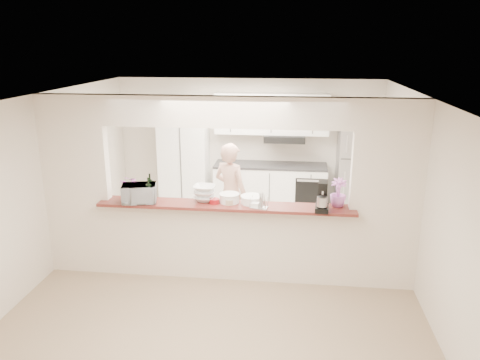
% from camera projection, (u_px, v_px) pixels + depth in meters
% --- Properties ---
extents(floor, '(6.00, 6.00, 0.00)m').
position_uv_depth(floor, '(227.00, 277.00, 6.51)').
color(floor, tan).
rests_on(floor, ground).
extents(tile_overlay, '(5.00, 2.90, 0.01)m').
position_uv_depth(tile_overlay, '(240.00, 233.00, 7.99)').
color(tile_overlay, beige).
rests_on(tile_overlay, floor).
extents(partition, '(5.00, 0.15, 2.50)m').
position_uv_depth(partition, '(226.00, 175.00, 6.09)').
color(partition, silver).
rests_on(partition, floor).
extents(bar_counter, '(3.40, 0.38, 1.09)m').
position_uv_depth(bar_counter, '(226.00, 239.00, 6.35)').
color(bar_counter, silver).
rests_on(bar_counter, floor).
extents(kitchen_cabinets, '(3.15, 0.62, 2.25)m').
position_uv_depth(kitchen_cabinets, '(237.00, 161.00, 8.85)').
color(kitchen_cabinets, white).
rests_on(kitchen_cabinets, floor).
extents(refrigerator, '(0.75, 0.70, 1.70)m').
position_uv_depth(refrigerator, '(357.00, 172.00, 8.57)').
color(refrigerator, '#9E9EA2').
rests_on(refrigerator, floor).
extents(flower_left, '(0.36, 0.33, 0.33)m').
position_uv_depth(flower_left, '(132.00, 187.00, 6.35)').
color(flower_left, '#CA6BAF').
rests_on(flower_left, bar_counter).
extents(wine_bottle_a, '(0.07, 0.07, 0.35)m').
position_uv_depth(wine_bottle_a, '(150.00, 189.00, 6.35)').
color(wine_bottle_a, black).
rests_on(wine_bottle_a, bar_counter).
extents(wine_bottle_b, '(0.07, 0.07, 0.36)m').
position_uv_depth(wine_bottle_b, '(149.00, 194.00, 6.13)').
color(wine_bottle_b, black).
rests_on(wine_bottle_b, bar_counter).
extents(toaster_oven, '(0.50, 0.40, 0.25)m').
position_uv_depth(toaster_oven, '(139.00, 193.00, 6.20)').
color(toaster_oven, '#B9B9BE').
rests_on(toaster_oven, bar_counter).
extents(serving_bowls, '(0.30, 0.30, 0.21)m').
position_uv_depth(serving_bowls, '(204.00, 193.00, 6.26)').
color(serving_bowls, white).
rests_on(serving_bowls, bar_counter).
extents(plate_stack_a, '(0.27, 0.27, 0.12)m').
position_uv_depth(plate_stack_a, '(229.00, 198.00, 6.21)').
color(plate_stack_a, white).
rests_on(plate_stack_a, bar_counter).
extents(plate_stack_b, '(0.30, 0.30, 0.10)m').
position_uv_depth(plate_stack_b, '(252.00, 200.00, 6.18)').
color(plate_stack_b, white).
rests_on(plate_stack_b, bar_counter).
extents(red_bowl, '(0.13, 0.13, 0.06)m').
position_uv_depth(red_bowl, '(214.00, 201.00, 6.18)').
color(red_bowl, maroon).
rests_on(red_bowl, bar_counter).
extents(tan_bowl, '(0.15, 0.15, 0.07)m').
position_uv_depth(tan_bowl, '(229.00, 201.00, 6.16)').
color(tan_bowl, tan).
rests_on(tan_bowl, bar_counter).
extents(utensil_caddy, '(0.25, 0.17, 0.21)m').
position_uv_depth(utensil_caddy, '(259.00, 202.00, 5.99)').
color(utensil_caddy, silver).
rests_on(utensil_caddy, bar_counter).
extents(stand_mixer, '(0.19, 0.28, 0.39)m').
position_uv_depth(stand_mixer, '(322.00, 197.00, 5.89)').
color(stand_mixer, black).
rests_on(stand_mixer, bar_counter).
extents(flower_right, '(0.22, 0.22, 0.37)m').
position_uv_depth(flower_right, '(338.00, 192.00, 6.04)').
color(flower_right, '#CF6FCD').
rests_on(flower_right, bar_counter).
extents(person, '(0.71, 0.64, 1.64)m').
position_uv_depth(person, '(231.00, 194.00, 7.44)').
color(person, tan).
rests_on(person, floor).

